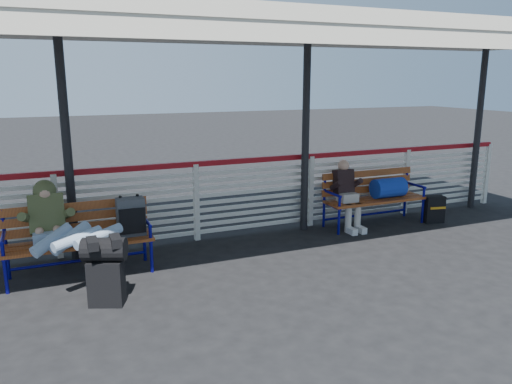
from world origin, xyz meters
name	(u,v)px	position (x,y,z in m)	size (l,w,h in m)	color
ground	(242,285)	(0.00, 0.00, 0.00)	(60.00, 60.00, 0.00)	black
fence	(196,199)	(0.00, 1.90, 0.66)	(12.08, 0.08, 1.24)	silver
canopy	(215,31)	(0.00, 0.87, 3.04)	(12.60, 3.60, 3.16)	silver
luggage_stack	(105,269)	(-1.57, 0.10, 0.42)	(0.53, 0.42, 0.78)	black
bench_left	(98,227)	(-1.54, 1.12, 0.61)	(1.80, 0.56, 0.96)	#A85620
bench_right	(380,190)	(3.15, 1.52, 0.59)	(1.80, 0.56, 0.92)	#A85620
traveler_man	(67,232)	(-1.92, 0.78, 0.69)	(0.93, 1.64, 0.77)	#96A9CA
companion_person	(347,194)	(2.48, 1.51, 0.60)	(0.32, 0.66, 1.15)	#B8B1A7
suitcase_side	(434,209)	(4.08, 1.22, 0.24)	(0.37, 0.27, 0.47)	black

